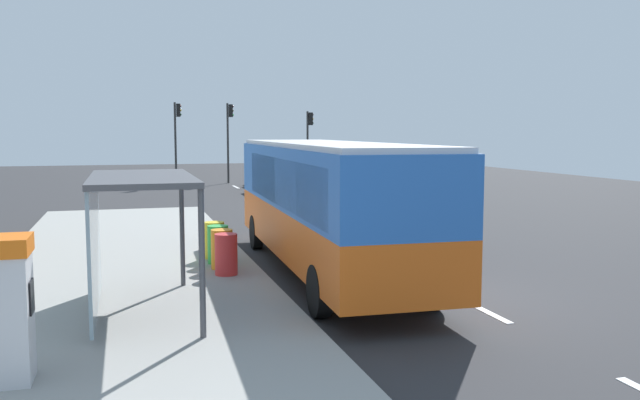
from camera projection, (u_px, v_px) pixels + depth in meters
ground_plane at (288, 217)px, 27.44m from camera, size 56.00×92.00×0.04m
sidewalk_platform at (128, 292)px, 14.19m from camera, size 6.20×30.00×0.18m
lane_stripe_seg_1 at (480, 308)px, 13.19m from camera, size 0.16×2.20×0.01m
lane_stripe_seg_2 at (385, 261)px, 17.96m from camera, size 0.16×2.20×0.01m
lane_stripe_seg_3 at (330, 234)px, 22.74m from camera, size 0.16×2.20×0.01m
lane_stripe_seg_4 at (294, 216)px, 27.51m from camera, size 0.16×2.20×0.01m
lane_stripe_seg_5 at (269, 203)px, 32.29m from camera, size 0.16×2.20×0.01m
lane_stripe_seg_6 at (250, 194)px, 37.06m from camera, size 0.16×2.20×0.01m
lane_stripe_seg_7 at (236, 187)px, 41.83m from camera, size 0.16×2.20×0.01m
bus at (326, 199)px, 16.25m from camera, size 2.88×11.09×3.21m
white_van at (285, 170)px, 37.33m from camera, size 2.08×5.22×2.30m
sedan_near at (269, 174)px, 42.12m from camera, size 1.86×4.41×1.52m
ticket_machine at (7, 308)px, 8.77m from camera, size 0.66×0.76×1.94m
recycling_bin_red at (226, 254)px, 15.43m from camera, size 0.52×0.52×0.95m
recycling_bin_orange at (222, 249)px, 16.09m from camera, size 0.52×0.52×0.95m
recycling_bin_green at (218, 244)px, 16.76m from camera, size 0.52×0.52×0.95m
recycling_bin_yellow at (214, 240)px, 17.43m from camera, size 0.52×0.52×0.95m
traffic_light_near_side at (309, 135)px, 44.74m from camera, size 0.49×0.28×4.79m
traffic_light_far_side at (177, 131)px, 43.07m from camera, size 0.49×0.28×5.32m
traffic_light_median at (229, 130)px, 44.81m from camera, size 0.49×0.28×5.34m
bus_shelter at (124, 208)px, 12.06m from camera, size 1.80×4.00×2.50m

